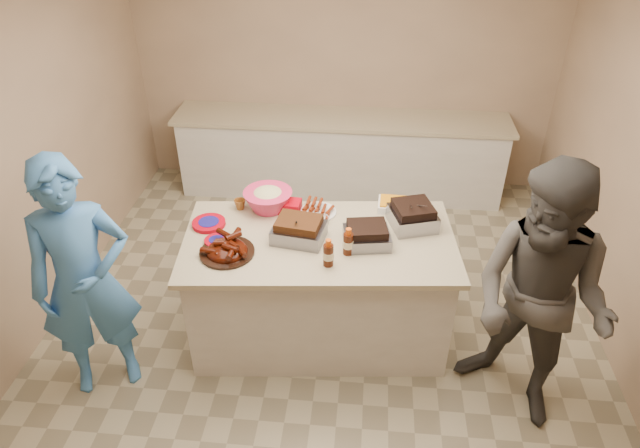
# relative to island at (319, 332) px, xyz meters

# --- Properties ---
(room) EXTENTS (4.50, 5.00, 2.70)m
(room) POSITION_rel_island_xyz_m (0.02, 0.10, 0.00)
(room) COLOR tan
(room) RESTS_ON ground
(back_counter) EXTENTS (3.60, 0.64, 0.90)m
(back_counter) POSITION_rel_island_xyz_m (0.02, 2.30, 0.45)
(back_counter) COLOR beige
(back_counter) RESTS_ON ground
(island) EXTENTS (2.07, 1.23, 0.94)m
(island) POSITION_rel_island_xyz_m (0.00, 0.00, 0.00)
(island) COLOR beige
(island) RESTS_ON ground
(rib_platter) EXTENTS (0.39, 0.39, 0.16)m
(rib_platter) POSITION_rel_island_xyz_m (-0.63, -0.23, 0.94)
(rib_platter) COLOR #420F03
(rib_platter) RESTS_ON island
(pulled_pork_tray) EXTENTS (0.40, 0.33, 0.11)m
(pulled_pork_tray) POSITION_rel_island_xyz_m (-0.15, -0.01, 0.94)
(pulled_pork_tray) COLOR #47230F
(pulled_pork_tray) RESTS_ON island
(brisket_tray) EXTENTS (0.36, 0.32, 0.10)m
(brisket_tray) POSITION_rel_island_xyz_m (0.34, -0.02, 0.94)
(brisket_tray) COLOR black
(brisket_tray) RESTS_ON island
(roasting_pan) EXTENTS (0.40, 0.40, 0.13)m
(roasting_pan) POSITION_rel_island_xyz_m (0.68, 0.24, 0.94)
(roasting_pan) COLOR gray
(roasting_pan) RESTS_ON island
(coleslaw_bowl) EXTENTS (0.42, 0.42, 0.26)m
(coleslaw_bowl) POSITION_rel_island_xyz_m (-0.44, 0.37, 0.94)
(coleslaw_bowl) COLOR #D62A58
(coleslaw_bowl) RESTS_ON island
(sausage_plate) EXTENTS (0.35, 0.35, 0.05)m
(sausage_plate) POSITION_rel_island_xyz_m (-0.04, 0.35, 0.94)
(sausage_plate) COLOR silver
(sausage_plate) RESTS_ON island
(mac_cheese_dish) EXTENTS (0.29, 0.22, 0.08)m
(mac_cheese_dish) POSITION_rel_island_xyz_m (0.56, 0.47, 0.94)
(mac_cheese_dish) COLOR orange
(mac_cheese_dish) RESTS_ON island
(bbq_bottle_a) EXTENTS (0.08, 0.08, 0.21)m
(bbq_bottle_a) POSITION_rel_island_xyz_m (0.09, -0.29, 0.94)
(bbq_bottle_a) COLOR #381306
(bbq_bottle_a) RESTS_ON island
(bbq_bottle_b) EXTENTS (0.08, 0.08, 0.21)m
(bbq_bottle_b) POSITION_rel_island_xyz_m (0.22, -0.15, 0.94)
(bbq_bottle_b) COLOR #381306
(bbq_bottle_b) RESTS_ON island
(mustard_bottle) EXTENTS (0.05, 0.05, 0.12)m
(mustard_bottle) POSITION_rel_island_xyz_m (-0.23, 0.16, 0.94)
(mustard_bottle) COLOR #FFD500
(mustard_bottle) RESTS_ON island
(sauce_bowl) EXTENTS (0.15, 0.06, 0.15)m
(sauce_bowl) POSITION_rel_island_xyz_m (-0.02, 0.22, 0.94)
(sauce_bowl) COLOR silver
(sauce_bowl) RESTS_ON island
(plate_stack_large) EXTENTS (0.27, 0.27, 0.03)m
(plate_stack_large) POSITION_rel_island_xyz_m (-0.85, 0.10, 0.94)
(plate_stack_large) COLOR #A50111
(plate_stack_large) RESTS_ON island
(plate_stack_small) EXTENTS (0.19, 0.19, 0.02)m
(plate_stack_small) POSITION_rel_island_xyz_m (-0.74, -0.11, 0.94)
(plate_stack_small) COLOR #A50111
(plate_stack_small) RESTS_ON island
(plastic_cup) EXTENTS (0.10, 0.09, 0.09)m
(plastic_cup) POSITION_rel_island_xyz_m (-0.66, 0.35, 0.94)
(plastic_cup) COLOR brown
(plastic_cup) RESTS_ON island
(basket_stack) EXTENTS (0.20, 0.16, 0.09)m
(basket_stack) POSITION_rel_island_xyz_m (-0.27, 0.35, 0.94)
(basket_stack) COLOR #A50111
(basket_stack) RESTS_ON island
(guest_blue) EXTENTS (1.39, 1.95, 0.44)m
(guest_blue) POSITION_rel_island_xyz_m (-1.51, -0.60, 0.00)
(guest_blue) COLOR #3E7DC5
(guest_blue) RESTS_ON ground
(guest_gray) EXTENTS (1.96, 2.05, 0.72)m
(guest_gray) POSITION_rel_island_xyz_m (1.44, -0.57, 0.00)
(guest_gray) COLOR #494541
(guest_gray) RESTS_ON ground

